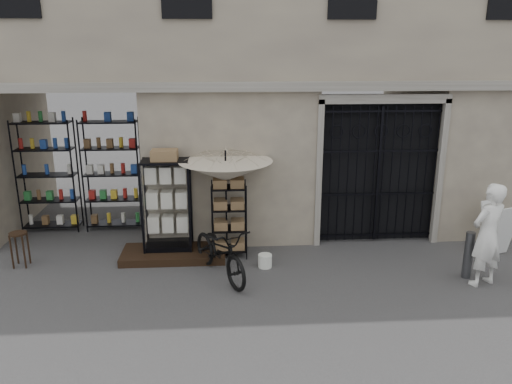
{
  "coord_description": "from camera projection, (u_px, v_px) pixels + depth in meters",
  "views": [
    {
      "loc": [
        -1.4,
        -7.55,
        3.98
      ],
      "look_at": [
        -0.8,
        1.4,
        1.35
      ],
      "focal_mm": 35.0,
      "sensor_mm": 36.0,
      "label": 1
    }
  ],
  "objects": [
    {
      "name": "bicycle",
      "position": [
        221.0,
        276.0,
        8.96
      ],
      "size": [
        1.02,
        1.16,
        1.85
      ],
      "primitive_type": "imported",
      "rotation": [
        0.0,
        0.0,
        0.47
      ],
      "color": "black",
      "rests_on": "ground"
    },
    {
      "name": "display_cabinet",
      "position": [
        167.0,
        209.0,
        9.64
      ],
      "size": [
        1.0,
        0.77,
        1.92
      ],
      "rotation": [
        0.0,
        0.0,
        -0.29
      ],
      "color": "black",
      "rests_on": "step_platform"
    },
    {
      "name": "easel_sign",
      "position": [
        498.0,
        228.0,
        9.81
      ],
      "size": [
        0.64,
        0.69,
        1.03
      ],
      "rotation": [
        0.0,
        0.0,
        0.31
      ],
      "color": "silver",
      "rests_on": "ground"
    },
    {
      "name": "steel_bollard",
      "position": [
        468.0,
        255.0,
        8.82
      ],
      "size": [
        0.18,
        0.18,
        0.86
      ],
      "primitive_type": "cylinder",
      "rotation": [
        0.0,
        0.0,
        -0.17
      ],
      "color": "#4E4F53",
      "rests_on": "ground"
    },
    {
      "name": "shop_shelving",
      "position": [
        80.0,
        175.0,
        10.96
      ],
      "size": [
        2.7,
        0.5,
        2.5
      ],
      "primitive_type": "cube",
      "color": "black",
      "rests_on": "ground"
    },
    {
      "name": "main_building",
      "position": [
        284.0,
        22.0,
        11.0
      ],
      "size": [
        14.0,
        4.0,
        9.0
      ],
      "primitive_type": "cube",
      "color": "gray",
      "rests_on": "ground"
    },
    {
      "name": "white_bucket",
      "position": [
        265.0,
        261.0,
        9.31
      ],
      "size": [
        0.26,
        0.26,
        0.25
      ],
      "primitive_type": "cylinder",
      "rotation": [
        0.0,
        0.0,
        0.02
      ],
      "color": "silver",
      "rests_on": "ground"
    },
    {
      "name": "wire_rack",
      "position": [
        229.0,
        220.0,
        9.68
      ],
      "size": [
        0.67,
        0.49,
        1.49
      ],
      "rotation": [
        0.0,
        0.0,
        -0.04
      ],
      "color": "black",
      "rests_on": "ground"
    },
    {
      "name": "ground",
      "position": [
        309.0,
        291.0,
        8.44
      ],
      "size": [
        80.0,
        80.0,
        0.0
      ],
      "primitive_type": "plane",
      "color": "black",
      "rests_on": "ground"
    },
    {
      "name": "shopkeeper",
      "position": [
        481.0,
        284.0,
        8.69
      ],
      "size": [
        1.29,
        1.93,
        0.43
      ],
      "primitive_type": "imported",
      "rotation": [
        0.0,
        0.0,
        3.52
      ],
      "color": "white",
      "rests_on": "ground"
    },
    {
      "name": "wooden_stool",
      "position": [
        20.0,
        249.0,
        9.29
      ],
      "size": [
        0.4,
        0.4,
        0.67
      ],
      "rotation": [
        0.0,
        0.0,
        0.32
      ],
      "color": "black",
      "rests_on": "ground"
    },
    {
      "name": "market_umbrella",
      "position": [
        226.0,
        165.0,
        9.37
      ],
      "size": [
        1.93,
        1.95,
        2.54
      ],
      "rotation": [
        0.0,
        0.0,
        -0.29
      ],
      "color": "black",
      "rests_on": "ground"
    },
    {
      "name": "iron_gate",
      "position": [
        376.0,
        171.0,
        10.31
      ],
      "size": [
        2.5,
        0.21,
        3.0
      ],
      "color": "black",
      "rests_on": "ground"
    },
    {
      "name": "shop_recess",
      "position": [
        75.0,
        170.0,
        10.41
      ],
      "size": [
        3.0,
        1.7,
        3.0
      ],
      "primitive_type": "cube",
      "color": "black",
      "rests_on": "ground"
    },
    {
      "name": "step_platform",
      "position": [
        174.0,
        254.0,
        9.75
      ],
      "size": [
        2.0,
        0.9,
        0.15
      ],
      "primitive_type": "cube",
      "color": "black",
      "rests_on": "ground"
    }
  ]
}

